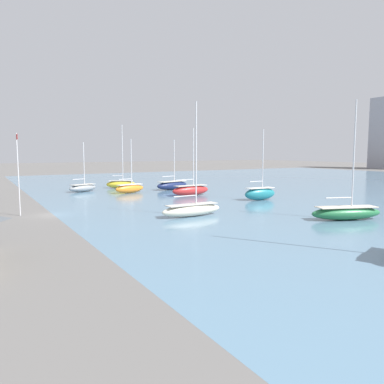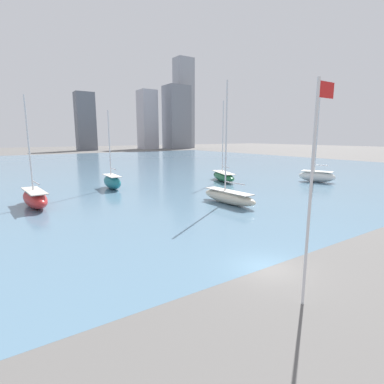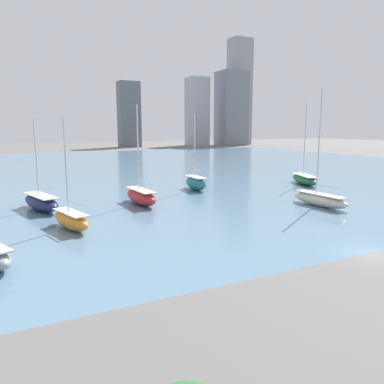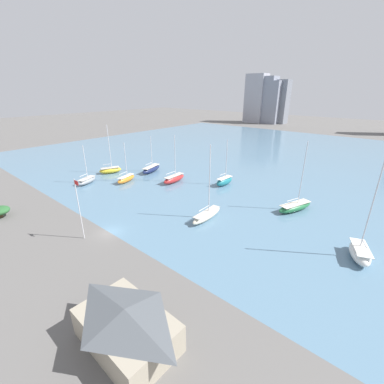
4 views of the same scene
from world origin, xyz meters
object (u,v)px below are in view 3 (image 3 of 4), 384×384
object	(u,v)px
sailboat_teal	(196,183)
sailboat_cream	(320,199)
sailboat_orange	(71,219)
sailboat_navy	(41,202)
sailboat_red	(141,196)
sailboat_green	(305,179)

from	to	relation	value
sailboat_teal	sailboat_cream	bearing A→B (deg)	-63.20
sailboat_cream	sailboat_teal	bearing A→B (deg)	111.74
sailboat_orange	sailboat_cream	xyz separation A→B (m)	(30.18, -2.97, -0.04)
sailboat_orange	sailboat_teal	xyz separation A→B (m)	(21.94, 15.48, 0.19)
sailboat_teal	sailboat_navy	distance (m)	24.21
sailboat_red	sailboat_cream	distance (m)	23.02
sailboat_green	sailboat_red	xyz separation A→B (m)	(-31.76, -3.69, 0.15)
sailboat_green	sailboat_teal	world-z (taller)	sailboat_green
sailboat_green	sailboat_red	distance (m)	31.97
sailboat_orange	sailboat_cream	bearing A→B (deg)	-19.98
sailboat_green	sailboat_cream	size ratio (longest dim) A/B	0.99
sailboat_orange	sailboat_navy	bearing A→B (deg)	85.11
sailboat_green	sailboat_teal	xyz separation A→B (m)	(-20.00, 3.37, 0.24)
sailboat_navy	sailboat_cream	size ratio (longest dim) A/B	0.74
sailboat_cream	sailboat_red	bearing A→B (deg)	148.02
sailboat_cream	sailboat_green	bearing A→B (deg)	49.75
sailboat_green	sailboat_teal	size ratio (longest dim) A/B	1.20
sailboat_teal	sailboat_navy	xyz separation A→B (m)	(-23.71, -4.88, -0.17)
sailboat_green	sailboat_navy	xyz separation A→B (m)	(-43.71, -1.51, 0.07)
sailboat_red	sailboat_orange	bearing A→B (deg)	-144.00
sailboat_navy	sailboat_cream	world-z (taller)	sailboat_cream
sailboat_orange	sailboat_teal	world-z (taller)	sailboat_teal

